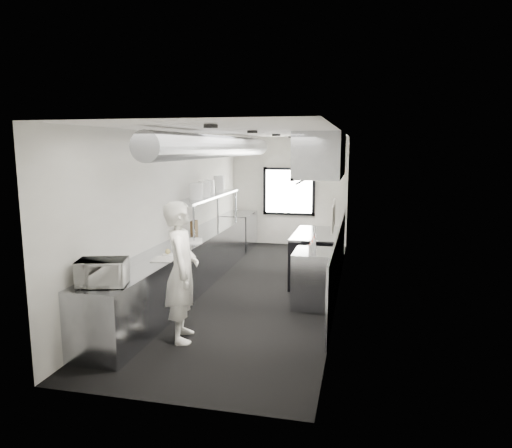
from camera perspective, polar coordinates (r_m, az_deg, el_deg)
The scene contains 35 objects.
floor at distance 8.62m, azimuth -0.19°, elevation -7.79°, with size 3.00×8.00×0.01m, color black.
ceiling at distance 8.24m, azimuth -0.20°, elevation 11.16°, with size 3.00×8.00×0.01m, color white.
wall_back at distance 12.22m, azimuth 4.05°, elevation 3.99°, with size 3.00×0.02×2.80m, color silver.
wall_front at distance 4.57m, azimuth -11.64°, elevation -5.31°, with size 3.00×0.02×2.80m, color silver.
wall_left at distance 8.77m, azimuth -9.79°, elevation 1.75°, with size 0.02×8.00×2.80m, color silver.
wall_right at distance 8.11m, azimuth 10.19°, elevation 1.12°, with size 0.02×8.00×2.80m, color silver.
wall_cladding at distance 8.56m, azimuth 9.99°, elevation -4.23°, with size 0.03×5.50×1.10m, color #9497A1.
hvac_duct at distance 8.80m, azimuth -4.11°, elevation 9.40°, with size 0.40×0.40×6.40m, color gray.
service_window at distance 12.18m, azimuth 4.03°, elevation 3.97°, with size 1.36×0.05×1.25m.
exhaust_hood at distance 8.75m, azimuth 7.94°, elevation 8.29°, with size 0.81×2.20×0.88m.
prep_counter at distance 8.37m, azimuth -8.71°, elevation -5.22°, with size 0.70×6.00×0.90m, color #9497A1.
pass_shelf at distance 9.57m, azimuth -5.81°, elevation 3.29°, with size 0.45×3.00×0.68m.
range at distance 9.00m, azimuth 7.29°, elevation -4.02°, with size 0.88×1.60×0.94m.
bottle_station at distance 7.65m, azimuth 7.08°, elevation -6.59°, with size 0.65×0.80×0.90m, color #9497A1.
far_work_table at distance 11.80m, azimuth -2.13°, elevation -0.84°, with size 0.70×1.20×0.90m, color #9497A1.
notice_sheet_a at distance 6.90m, azimuth 9.50°, elevation 1.38°, with size 0.02×0.28×0.38m, color silver.
notice_sheet_b at distance 6.56m, azimuth 9.30°, elevation 0.54°, with size 0.02×0.28×0.38m, color silver.
line_cook at distance 6.24m, azimuth -9.04°, elevation -5.74°, with size 0.68×0.44×1.86m, color silver.
microwave at distance 5.92m, azimuth -18.22°, elevation -5.64°, with size 0.53×0.40×0.32m, color silver.
deli_tub_a at distance 6.52m, azimuth -16.94°, elevation -5.22°, with size 0.13×0.13×0.09m, color beige.
deli_tub_b at distance 6.41m, azimuth -16.72°, elevation -5.41°, with size 0.14×0.14×0.10m, color beige.
newspaper at distance 7.06m, azimuth -11.20°, elevation -4.22°, with size 0.31×0.39×0.01m, color white.
small_plate at distance 7.34m, azimuth -10.70°, elevation -3.67°, with size 0.17×0.17×0.01m, color white.
pastry at distance 7.33m, azimuth -10.71°, elevation -3.30°, with size 0.08×0.08×0.08m, color tan.
cutting_board at distance 8.31m, azimuth -7.98°, elevation -2.06°, with size 0.40×0.54×0.02m, color silver.
knife_block at distance 9.15m, azimuth -7.56°, elevation -0.31°, with size 0.10×0.21×0.23m, color #523B1D.
plate_stack_a at distance 8.87m, azimuth -7.31°, elevation 4.00°, with size 0.26×0.26×0.30m, color white.
plate_stack_b at distance 9.28m, azimuth -6.29°, elevation 4.28°, with size 0.24×0.24×0.31m, color white.
plate_stack_c at distance 9.73m, azimuth -5.72°, elevation 4.50°, with size 0.22×0.22×0.31m, color white.
plate_stack_d at distance 10.20m, azimuth -4.52°, elevation 4.89°, with size 0.23×0.23×0.36m, color white.
squeeze_bottle_a at distance 7.22m, azimuth 6.62°, elevation -3.16°, with size 0.06×0.06×0.17m, color silver.
squeeze_bottle_b at distance 7.36m, azimuth 6.85°, elevation -2.90°, with size 0.06×0.06×0.17m, color silver.
squeeze_bottle_c at distance 7.49m, azimuth 6.83°, elevation -2.67°, with size 0.06×0.06×0.18m, color silver.
squeeze_bottle_d at distance 7.66m, azimuth 7.10°, elevation -2.40°, with size 0.06×0.06×0.18m, color silver.
squeeze_bottle_e at distance 7.86m, azimuth 7.05°, elevation -2.17°, with size 0.05×0.05×0.16m, color silver.
Camera 1 is at (1.86, -8.02, 2.55)m, focal length 32.81 mm.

